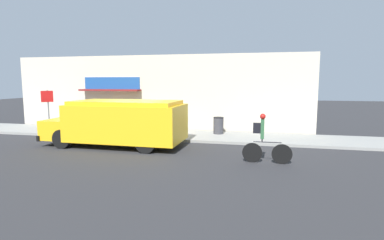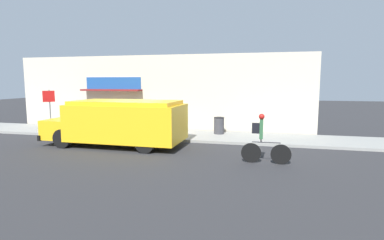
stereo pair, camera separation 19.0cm
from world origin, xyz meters
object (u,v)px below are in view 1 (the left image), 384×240
at_px(school_bus, 120,122).
at_px(trash_bin, 218,125).
at_px(stop_sign_post, 48,104).
at_px(cyclist, 264,140).

height_order(school_bus, trash_bin, school_bus).
bearing_deg(stop_sign_post, cyclist, -16.60).
height_order(school_bus, stop_sign_post, stop_sign_post).
relative_size(school_bus, stop_sign_post, 2.72).
height_order(cyclist, trash_bin, cyclist).
distance_m(cyclist, stop_sign_post, 11.77).
distance_m(school_bus, trash_bin, 5.20).
distance_m(cyclist, trash_bin, 5.37).
xyz_separation_m(cyclist, trash_bin, (-2.25, 4.87, -0.25)).
xyz_separation_m(cyclist, stop_sign_post, (-11.25, 3.35, 0.84)).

